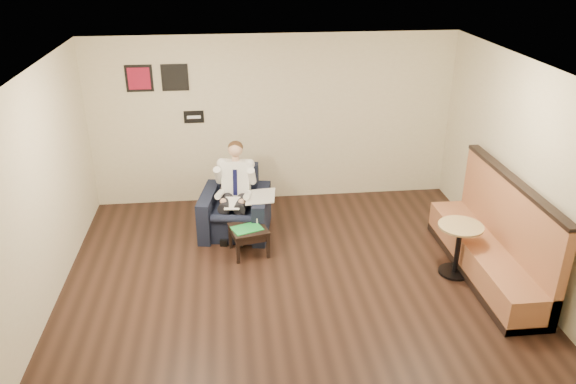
{
  "coord_description": "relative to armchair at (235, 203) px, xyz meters",
  "views": [
    {
      "loc": [
        -0.75,
        -5.9,
        4.18
      ],
      "look_at": [
        0.04,
        1.2,
        0.9
      ],
      "focal_mm": 35.0,
      "sensor_mm": 36.0,
      "label": 1
    }
  ],
  "objects": [
    {
      "name": "cafe_table",
      "position": [
        2.92,
        -1.51,
        -0.12
      ],
      "size": [
        0.6,
        0.6,
        0.73
      ],
      "primitive_type": "cylinder",
      "rotation": [
        0.0,
        0.0,
        -0.01
      ],
      "color": "tan",
      "rests_on": "ground"
    },
    {
      "name": "smartphone",
      "position": [
        0.18,
        -0.52,
        -0.07
      ],
      "size": [
        0.13,
        0.07,
        0.01
      ],
      "primitive_type": "cube",
      "rotation": [
        0.0,
        0.0,
        0.05
      ],
      "color": "black",
      "rests_on": "side_table"
    },
    {
      "name": "newspaper",
      "position": [
        0.38,
        -0.17,
        0.17
      ],
      "size": [
        0.48,
        0.57,
        0.01
      ],
      "primitive_type": "cube",
      "rotation": [
        0.0,
        0.0,
        -0.12
      ],
      "color": "silver",
      "rests_on": "armchair"
    },
    {
      "name": "coffee_mug",
      "position": [
        0.31,
        -0.53,
        -0.04
      ],
      "size": [
        0.09,
        0.09,
        0.09
      ],
      "primitive_type": "cylinder",
      "rotation": [
        0.0,
        0.0,
        0.22
      ],
      "color": "white",
      "rests_on": "side_table"
    },
    {
      "name": "wall_right",
      "position": [
        3.7,
        -1.79,
        0.92
      ],
      "size": [
        0.02,
        6.0,
        2.8
      ],
      "primitive_type": "cube",
      "color": "beige",
      "rests_on": "ground"
    },
    {
      "name": "side_table",
      "position": [
        0.17,
        -0.67,
        -0.28
      ],
      "size": [
        0.59,
        0.59,
        0.41
      ],
      "primitive_type": "cube",
      "rotation": [
        0.0,
        0.0,
        0.22
      ],
      "color": "black",
      "rests_on": "ground"
    },
    {
      "name": "armchair",
      "position": [
        0.0,
        0.0,
        0.0
      ],
      "size": [
        1.16,
        1.16,
        0.97
      ],
      "primitive_type": "cube",
      "rotation": [
        0.0,
        0.0,
        -0.18
      ],
      "color": "black",
      "rests_on": "ground"
    },
    {
      "name": "seating_sign",
      "position": [
        -0.6,
        1.19,
        1.02
      ],
      "size": [
        0.32,
        0.02,
        0.2
      ],
      "primitive_type": "cube",
      "color": "black",
      "rests_on": "wall_back"
    },
    {
      "name": "art_print_right",
      "position": [
        -0.85,
        1.19,
        1.67
      ],
      "size": [
        0.42,
        0.03,
        0.42
      ],
      "primitive_type": "cube",
      "color": "black",
      "rests_on": "wall_back"
    },
    {
      "name": "wall_back",
      "position": [
        0.7,
        1.21,
        0.92
      ],
      "size": [
        6.0,
        0.02,
        2.8
      ],
      "primitive_type": "cube",
      "color": "beige",
      "rests_on": "ground"
    },
    {
      "name": "seated_man",
      "position": [
        -0.02,
        -0.12,
        0.18
      ],
      "size": [
        0.79,
        1.04,
        1.33
      ],
      "primitive_type": null,
      "rotation": [
        0.0,
        0.0,
        -0.18
      ],
      "color": "white",
      "rests_on": "armchair"
    },
    {
      "name": "ground",
      "position": [
        0.7,
        -1.79,
        -0.48
      ],
      "size": [
        6.0,
        6.0,
        0.0
      ],
      "primitive_type": "plane",
      "color": "black",
      "rests_on": "ground"
    },
    {
      "name": "wall_left",
      "position": [
        -2.3,
        -1.79,
        0.92
      ],
      "size": [
        0.02,
        6.0,
        2.8
      ],
      "primitive_type": "cube",
      "color": "beige",
      "rests_on": "ground"
    },
    {
      "name": "green_folder",
      "position": [
        0.15,
        -0.69,
        -0.07
      ],
      "size": [
        0.48,
        0.41,
        0.01
      ],
      "primitive_type": "cube",
      "rotation": [
        0.0,
        0.0,
        0.36
      ],
      "color": "green",
      "rests_on": "side_table"
    },
    {
      "name": "art_print_left",
      "position": [
        -1.4,
        1.19,
        1.67
      ],
      "size": [
        0.42,
        0.03,
        0.42
      ],
      "primitive_type": "cube",
      "color": "maroon",
      "rests_on": "wall_back"
    },
    {
      "name": "ceiling",
      "position": [
        0.7,
        -1.79,
        2.32
      ],
      "size": [
        6.0,
        6.0,
        0.02
      ],
      "primitive_type": "cube",
      "color": "white",
      "rests_on": "wall_back"
    },
    {
      "name": "wall_front",
      "position": [
        0.7,
        -4.79,
        0.92
      ],
      "size": [
        6.0,
        0.02,
        2.8
      ],
      "primitive_type": "cube",
      "color": "beige",
      "rests_on": "ground"
    },
    {
      "name": "banquette",
      "position": [
        3.29,
        -1.55,
        0.19
      ],
      "size": [
        0.63,
        2.63,
        1.35
      ],
      "primitive_type": "cube",
      "color": "#A3623F",
      "rests_on": "ground"
    },
    {
      "name": "lap_papers",
      "position": [
        -0.04,
        -0.23,
        0.11
      ],
      "size": [
        0.25,
        0.34,
        0.01
      ],
      "primitive_type": "cube",
      "rotation": [
        0.0,
        0.0,
        -0.11
      ],
      "color": "white",
      "rests_on": "seated_man"
    }
  ]
}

